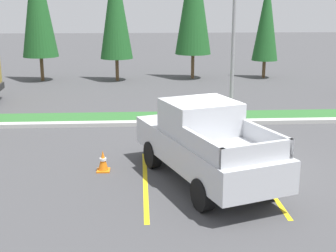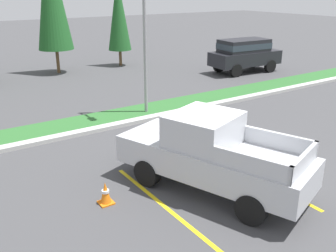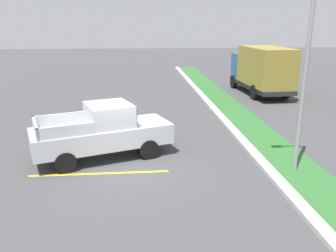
{
  "view_description": "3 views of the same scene",
  "coord_description": "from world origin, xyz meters",
  "px_view_note": "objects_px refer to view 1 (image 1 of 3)",
  "views": [
    {
      "loc": [
        -2.58,
        -12.34,
        4.56
      ],
      "look_at": [
        -1.86,
        -0.4,
        1.39
      ],
      "focal_mm": 50.11,
      "sensor_mm": 36.0,
      "label": 1
    },
    {
      "loc": [
        -7.07,
        -7.9,
        5.2
      ],
      "look_at": [
        -0.83,
        1.38,
        1.12
      ],
      "focal_mm": 40.94,
      "sensor_mm": 36.0,
      "label": 2
    },
    {
      "loc": [
        11.77,
        0.51,
        5.03
      ],
      "look_at": [
        -0.43,
        1.58,
        1.35
      ],
      "focal_mm": 36.92,
      "sensor_mm": 36.0,
      "label": 3
    }
  ],
  "objects_px": {
    "pickup_truck_main": "(204,143)",
    "street_light": "(235,14)",
    "traffic_cone": "(103,161)",
    "cypress_tree_leftmost": "(37,0)",
    "cypress_tree_left_inner": "(115,6)",
    "cypress_tree_right_inner": "(266,19)"
  },
  "relations": [
    {
      "from": "cypress_tree_left_inner",
      "to": "street_light",
      "type": "bearing_deg",
      "value": -63.22
    },
    {
      "from": "cypress_tree_right_inner",
      "to": "traffic_cone",
      "type": "distance_m",
      "value": 18.58
    },
    {
      "from": "pickup_truck_main",
      "to": "cypress_tree_left_inner",
      "type": "xyz_separation_m",
      "value": [
        -2.98,
        16.49,
        3.29
      ]
    },
    {
      "from": "cypress_tree_leftmost",
      "to": "traffic_cone",
      "type": "height_order",
      "value": "cypress_tree_leftmost"
    },
    {
      "from": "cypress_tree_left_inner",
      "to": "cypress_tree_right_inner",
      "type": "bearing_deg",
      "value": 3.06
    },
    {
      "from": "pickup_truck_main",
      "to": "cypress_tree_left_inner",
      "type": "bearing_deg",
      "value": 100.24
    },
    {
      "from": "street_light",
      "to": "cypress_tree_left_inner",
      "type": "relative_size",
      "value": 0.97
    },
    {
      "from": "pickup_truck_main",
      "to": "street_light",
      "type": "distance_m",
      "value": 7.56
    },
    {
      "from": "street_light",
      "to": "traffic_cone",
      "type": "relative_size",
      "value": 11.88
    },
    {
      "from": "pickup_truck_main",
      "to": "cypress_tree_leftmost",
      "type": "xyz_separation_m",
      "value": [
        -7.44,
        16.7,
        3.64
      ]
    },
    {
      "from": "pickup_truck_main",
      "to": "street_light",
      "type": "height_order",
      "value": "street_light"
    },
    {
      "from": "cypress_tree_left_inner",
      "to": "pickup_truck_main",
      "type": "bearing_deg",
      "value": -79.76
    },
    {
      "from": "cypress_tree_leftmost",
      "to": "cypress_tree_right_inner",
      "type": "bearing_deg",
      "value": 1.16
    },
    {
      "from": "street_light",
      "to": "traffic_cone",
      "type": "bearing_deg",
      "value": -129.43
    },
    {
      "from": "cypress_tree_leftmost",
      "to": "pickup_truck_main",
      "type": "bearing_deg",
      "value": -65.98
    },
    {
      "from": "pickup_truck_main",
      "to": "cypress_tree_left_inner",
      "type": "distance_m",
      "value": 17.07
    },
    {
      "from": "cypress_tree_leftmost",
      "to": "cypress_tree_left_inner",
      "type": "xyz_separation_m",
      "value": [
        4.46,
        -0.21,
        -0.36
      ]
    },
    {
      "from": "cypress_tree_leftmost",
      "to": "traffic_cone",
      "type": "bearing_deg",
      "value": -73.27
    },
    {
      "from": "pickup_truck_main",
      "to": "cypress_tree_leftmost",
      "type": "distance_m",
      "value": 18.64
    },
    {
      "from": "street_light",
      "to": "cypress_tree_right_inner",
      "type": "distance_m",
      "value": 11.13
    },
    {
      "from": "pickup_truck_main",
      "to": "cypress_tree_left_inner",
      "type": "relative_size",
      "value": 0.76
    },
    {
      "from": "street_light",
      "to": "traffic_cone",
      "type": "distance_m",
      "value": 8.33
    }
  ]
}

